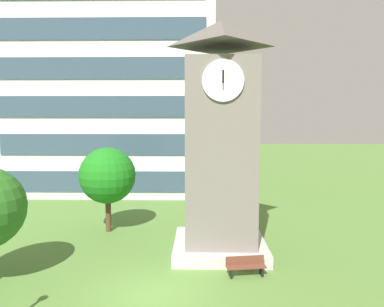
{
  "coord_description": "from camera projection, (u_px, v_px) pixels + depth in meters",
  "views": [
    {
      "loc": [
        1.9,
        -14.64,
        7.32
      ],
      "look_at": [
        1.5,
        5.87,
        5.19
      ],
      "focal_mm": 35.01,
      "sensor_mm": 36.0,
      "label": 1
    }
  ],
  "objects": [
    {
      "name": "office_building",
      "position": [
        120.0,
        62.0,
        38.82
      ],
      "size": [
        19.13,
        15.78,
        25.6
      ],
      "color": "silver",
      "rests_on": "ground"
    },
    {
      "name": "ground_plane",
      "position": [
        153.0,
        294.0,
        15.35
      ],
      "size": [
        160.0,
        160.0,
        0.0
      ],
      "primitive_type": "plane",
      "color": "#567F38"
    },
    {
      "name": "clock_tower",
      "position": [
        220.0,
        151.0,
        19.57
      ],
      "size": [
        4.83,
        4.83,
        12.08
      ],
      "color": "slate",
      "rests_on": "ground"
    },
    {
      "name": "park_bench",
      "position": [
        246.0,
        266.0,
        17.03
      ],
      "size": [
        1.85,
        0.74,
        0.88
      ],
      "color": "brown",
      "rests_on": "ground"
    },
    {
      "name": "tree_streetside",
      "position": [
        107.0,
        176.0,
        23.26
      ],
      "size": [
        3.5,
        3.5,
        5.31
      ],
      "color": "#513823",
      "rests_on": "ground"
    }
  ]
}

